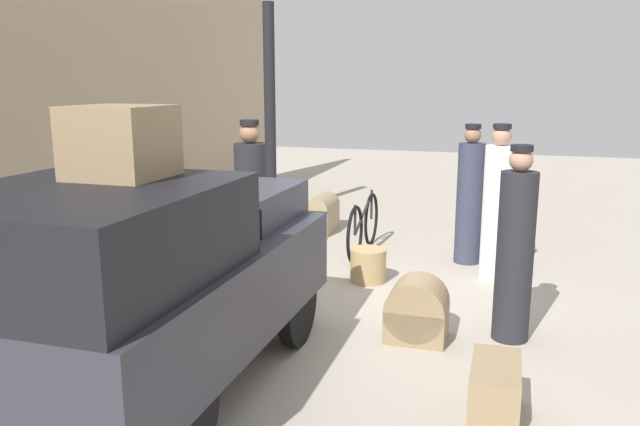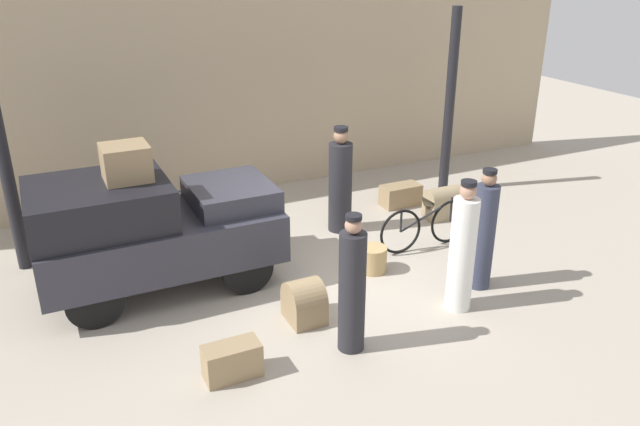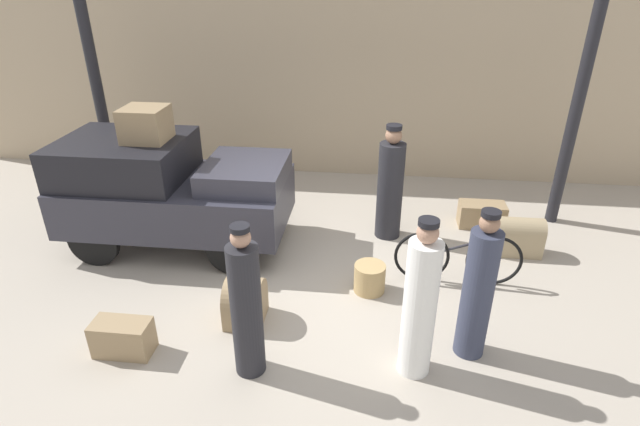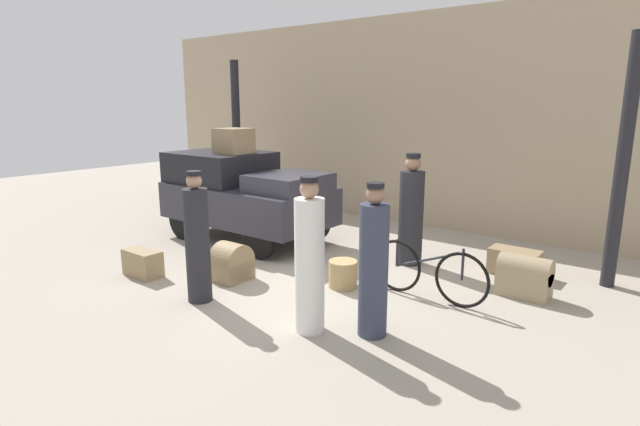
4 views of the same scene
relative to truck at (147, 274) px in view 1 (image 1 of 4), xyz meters
name	(u,v)px [view 1 (image 1 of 4)]	position (x,y,z in m)	size (l,w,h in m)	color
ground_plane	(332,306)	(2.17, -0.80, -0.94)	(30.00, 30.00, 0.00)	#A89E8E
canopy_pillar_right	(270,112)	(6.16, 1.47, 0.86)	(0.19, 0.19, 3.60)	black
truck	(147,274)	(0.00, 0.00, 0.00)	(3.33, 1.70, 1.69)	black
bicycle	(364,226)	(4.27, -0.63, -0.55)	(1.73, 0.04, 0.81)	black
wicker_basket	(368,265)	(3.09, -0.97, -0.74)	(0.42, 0.42, 0.40)	tan
porter_standing_middle	(251,200)	(3.34, 0.62, -0.09)	(0.41, 0.41, 1.86)	#232328
porter_carrying_trunk	(515,252)	(1.84, -2.59, -0.11)	(0.33, 0.33, 1.79)	#232328
porter_with_bicycle	(470,200)	(4.26, -2.03, -0.10)	(0.34, 0.34, 1.80)	#33384C
porter_lifting_near_truck	(497,209)	(3.61, -2.39, -0.08)	(0.35, 0.35, 1.85)	white
trunk_wicker_pale	(322,213)	(5.30, 0.28, -0.64)	(0.70, 0.38, 0.59)	#9E8966
trunk_umber_medium	(495,392)	(0.35, -2.50, -0.73)	(0.65, 0.33, 0.41)	#937A56
suitcase_black_upright	(417,313)	(1.58, -1.77, -0.68)	(0.46, 0.55, 0.58)	#937A56
suitcase_small_leather	(262,221)	(4.91, 1.12, -0.73)	(0.75, 0.40, 0.41)	#937A56
trunk_on_truck_roof	(121,142)	(-0.22, 0.00, 0.99)	(0.61, 0.59, 0.48)	#937A56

